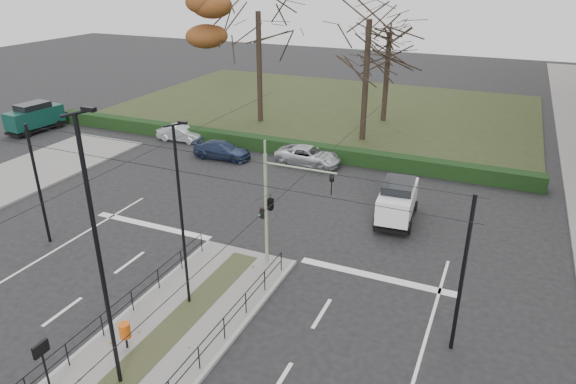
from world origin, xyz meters
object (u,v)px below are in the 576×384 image
(green_van, at_px, (35,117))
(bare_tree_center, at_px, (389,39))
(parked_car_third, at_px, (222,150))
(litter_bin, at_px, (125,331))
(streetlamp_median_far, at_px, (182,216))
(rust_tree, at_px, (258,11))
(traffic_light, at_px, (272,202))
(info_panel, at_px, (42,355))
(parked_car_fourth, at_px, (308,156))
(bare_tree_near, at_px, (369,29))
(parked_car_second, at_px, (181,133))
(streetlamp_median_near, at_px, (100,258))
(white_van, at_px, (397,200))

(green_van, xyz_separation_m, bare_tree_center, (25.36, 14.41, 5.75))
(parked_car_third, bearing_deg, litter_bin, -162.29)
(streetlamp_median_far, bearing_deg, rust_tree, 110.36)
(traffic_light, bearing_deg, bare_tree_center, 92.76)
(info_panel, height_order, streetlamp_median_far, streetlamp_median_far)
(litter_bin, bearing_deg, parked_car_fourth, 92.94)
(traffic_light, relative_size, bare_tree_near, 0.44)
(parked_car_second, bearing_deg, bare_tree_near, -68.60)
(streetlamp_median_near, relative_size, streetlamp_median_far, 1.22)
(parked_car_fourth, bearing_deg, green_van, 96.39)
(parked_car_third, xyz_separation_m, green_van, (-17.26, -0.52, 0.63))
(info_panel, distance_m, streetlamp_median_near, 3.63)
(parked_car_third, relative_size, bare_tree_near, 0.35)
(green_van, bearing_deg, parked_car_fourth, 4.34)
(streetlamp_median_near, bearing_deg, info_panel, -137.89)
(white_van, xyz_separation_m, rust_tree, (-15.10, 14.05, 7.98))
(bare_tree_center, bearing_deg, streetlamp_median_far, -91.09)
(traffic_light, distance_m, litter_bin, 7.93)
(info_panel, distance_m, parked_car_second, 26.13)
(parked_car_second, xyz_separation_m, rust_tree, (3.28, 7.24, 8.54))
(traffic_light, bearing_deg, green_van, 157.80)
(green_van, xyz_separation_m, bare_tree_near, (25.19, 8.47, 7.13))
(streetlamp_median_near, relative_size, rust_tree, 0.77)
(traffic_light, xyz_separation_m, streetlamp_median_far, (-1.78, -4.08, 0.81))
(streetlamp_median_far, height_order, rust_tree, rust_tree)
(info_panel, relative_size, streetlamp_median_near, 0.23)
(parked_car_fourth, height_order, green_van, green_van)
(streetlamp_median_near, bearing_deg, parked_car_second, 120.20)
(parked_car_second, xyz_separation_m, parked_car_fourth, (10.98, -0.88, 0.02))
(streetlamp_median_far, height_order, parked_car_second, streetlamp_median_far)
(traffic_light, xyz_separation_m, info_panel, (-2.92, -10.01, -1.36))
(info_panel, height_order, parked_car_fourth, info_panel)
(info_panel, height_order, bare_tree_near, bare_tree_near)
(streetlamp_median_near, xyz_separation_m, streetlamp_median_far, (-0.39, 4.55, -0.82))
(traffic_light, height_order, streetlamp_median_near, streetlamp_median_near)
(parked_car_fourth, bearing_deg, parked_car_second, 87.44)
(streetlamp_median_far, height_order, bare_tree_center, bare_tree_center)
(traffic_light, distance_m, green_van, 28.77)
(parked_car_fourth, relative_size, bare_tree_near, 0.38)
(bare_tree_center, bearing_deg, white_van, -73.99)
(green_van, distance_m, bare_tree_center, 29.73)
(litter_bin, xyz_separation_m, parked_car_second, (-12.00, 20.75, -0.26))
(white_van, height_order, bare_tree_near, bare_tree_near)
(white_van, bearing_deg, litter_bin, -114.57)
(parked_car_third, bearing_deg, streetlamp_median_far, -157.00)
(info_panel, bearing_deg, bare_tree_center, 87.24)
(parked_car_third, bearing_deg, white_van, -112.22)
(info_panel, distance_m, bare_tree_center, 35.69)
(white_van, distance_m, green_van, 30.97)
(parked_car_second, distance_m, white_van, 19.60)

